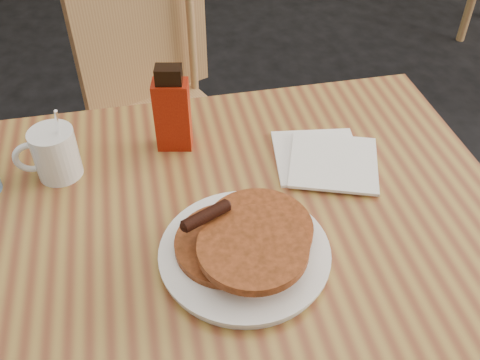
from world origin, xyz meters
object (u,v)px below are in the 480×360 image
(chair_main_far, at_px, (151,87))
(main_table, at_px, (188,242))
(pancake_plate, at_px, (245,247))
(coffee_mug, at_px, (54,153))
(syrup_bottle, at_px, (172,111))

(chair_main_far, bearing_deg, main_table, -111.18)
(pancake_plate, bearing_deg, coffee_mug, 134.54)
(chair_main_far, relative_size, pancake_plate, 3.40)
(main_table, xyz_separation_m, chair_main_far, (0.03, 0.77, -0.16))
(pancake_plate, bearing_deg, chair_main_far, 93.23)
(pancake_plate, xyz_separation_m, syrup_bottle, (-0.06, 0.31, 0.06))
(coffee_mug, distance_m, syrup_bottle, 0.23)
(main_table, relative_size, coffee_mug, 8.09)
(main_table, distance_m, pancake_plate, 0.14)
(coffee_mug, bearing_deg, syrup_bottle, 7.90)
(syrup_bottle, bearing_deg, pancake_plate, -64.82)
(pancake_plate, bearing_deg, syrup_bottle, 100.12)
(chair_main_far, height_order, pancake_plate, chair_main_far)
(chair_main_far, xyz_separation_m, pancake_plate, (0.05, -0.86, 0.23))
(syrup_bottle, bearing_deg, coffee_mug, -157.82)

